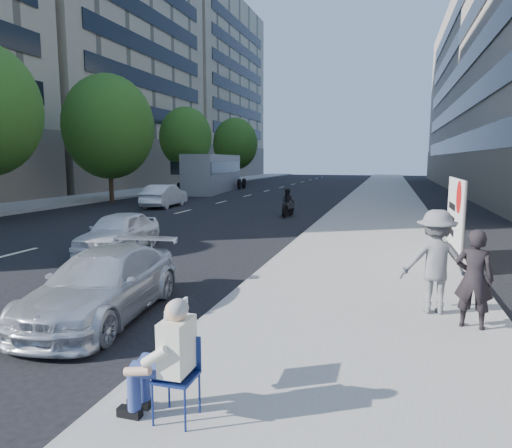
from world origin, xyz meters
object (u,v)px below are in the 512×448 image
(white_sedan_near, at_px, (119,232))
(motorcycle, at_px, (288,204))
(seated_protester, at_px, (167,351))
(protest_banner, at_px, (455,213))
(pedestrian_woman, at_px, (474,279))
(white_sedan_mid, at_px, (164,196))
(parked_sedan, at_px, (103,284))
(bus, at_px, (214,173))
(jogger, at_px, (435,262))

(white_sedan_near, xyz_separation_m, motorcycle, (3.12, 10.31, 0.01))
(seated_protester, xyz_separation_m, motorcycle, (-2.76, 18.48, -0.24))
(protest_banner, bearing_deg, pedestrian_woman, -93.93)
(white_sedan_mid, height_order, motorcycle, motorcycle)
(pedestrian_woman, bearing_deg, parked_sedan, 20.50)
(pedestrian_woman, xyz_separation_m, parked_sedan, (-6.30, -0.85, -0.36))
(pedestrian_woman, bearing_deg, bus, -48.82)
(pedestrian_woman, distance_m, white_sedan_near, 10.40)
(white_sedan_near, bearing_deg, motorcycle, 66.89)
(jogger, distance_m, motorcycle, 15.25)
(pedestrian_woman, relative_size, bus, 0.13)
(jogger, relative_size, motorcycle, 0.90)
(protest_banner, distance_m, bus, 30.62)
(white_sedan_mid, bearing_deg, parked_sedan, 109.89)
(protest_banner, relative_size, parked_sedan, 0.74)
(motorcycle, bearing_deg, pedestrian_woman, -60.12)
(parked_sedan, xyz_separation_m, bus, (-10.39, 31.80, 1.04))
(parked_sedan, bearing_deg, white_sedan_near, 114.06)
(parked_sedan, xyz_separation_m, white_sedan_near, (-3.10, 5.28, 0.02))
(pedestrian_woman, relative_size, motorcycle, 0.79)
(protest_banner, bearing_deg, motorcycle, 125.86)
(jogger, relative_size, white_sedan_near, 0.50)
(seated_protester, relative_size, jogger, 0.71)
(white_sedan_mid, relative_size, motorcycle, 2.02)
(motorcycle, distance_m, bus, 19.30)
(seated_protester, bearing_deg, motorcycle, 98.50)
(pedestrian_woman, bearing_deg, seated_protester, 59.62)
(white_sedan_near, bearing_deg, parked_sedan, -65.88)
(parked_sedan, bearing_deg, pedestrian_woman, 1.34)
(seated_protester, height_order, protest_banner, protest_banner)
(pedestrian_woman, height_order, protest_banner, protest_banner)
(protest_banner, relative_size, motorcycle, 1.49)
(protest_banner, relative_size, white_sedan_mid, 0.74)
(white_sedan_near, bearing_deg, protest_banner, 0.16)
(jogger, bearing_deg, parked_sedan, 6.45)
(white_sedan_mid, relative_size, bus, 0.34)
(protest_banner, bearing_deg, bus, 123.89)
(parked_sedan, xyz_separation_m, white_sedan_mid, (-8.22, 18.08, 0.08))
(pedestrian_woman, xyz_separation_m, white_sedan_mid, (-14.52, 17.23, -0.28))
(protest_banner, bearing_deg, white_sedan_near, -173.58)
(jogger, bearing_deg, motorcycle, -75.69)
(seated_protester, xyz_separation_m, jogger, (2.98, 4.36, 0.20))
(pedestrian_woman, height_order, white_sedan_mid, pedestrian_woman)
(pedestrian_woman, distance_m, motorcycle, 16.02)
(seated_protester, relative_size, white_sedan_mid, 0.32)
(seated_protester, bearing_deg, jogger, 55.63)
(protest_banner, relative_size, bus, 0.25)
(pedestrian_woman, xyz_separation_m, motorcycle, (-6.27, 14.74, -0.32))
(pedestrian_woman, relative_size, white_sedan_mid, 0.39)
(seated_protester, height_order, bus, bus)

